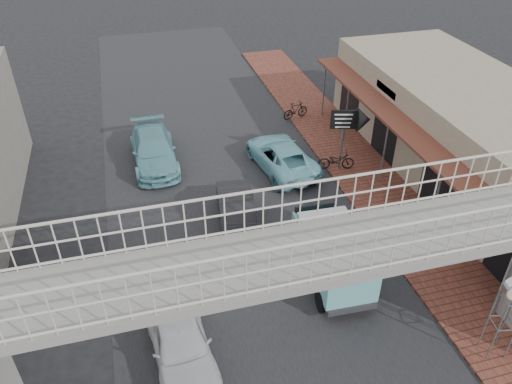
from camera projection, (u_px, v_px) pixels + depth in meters
ground at (262, 290)px, 16.98m from camera, size 120.00×120.00×0.00m
road_strip at (262, 290)px, 16.98m from camera, size 10.00×60.00×0.01m
sidewalk at (392, 209)px, 20.74m from camera, size 3.00×40.00×0.10m
shophouse_row at (482, 142)px, 21.38m from camera, size 7.20×18.00×4.00m
footbridge at (308, 314)px, 12.00m from camera, size 16.40×2.40×6.34m
white_hatchback at (180, 339)px, 14.43m from camera, size 1.97×4.27×1.42m
dark_sedan at (237, 213)px, 19.52m from camera, size 1.87×4.08×1.30m
angkot_curb at (281, 156)px, 23.11m from camera, size 2.76×4.92×1.30m
angkot_far at (154, 150)px, 23.43m from camera, size 2.02×4.88×1.41m
angkot_van at (334, 251)px, 16.79m from camera, size 1.99×4.08×1.96m
motorcycle_near at (336, 160)px, 22.98m from camera, size 1.76×0.95×0.88m
motorcycle_far at (295, 110)px, 27.29m from camera, size 1.61×0.82×0.93m
arrow_sign at (361, 120)px, 21.86m from camera, size 1.84×1.22×3.05m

